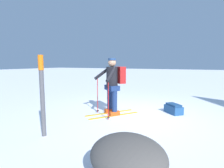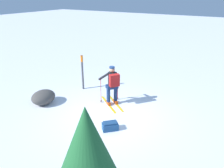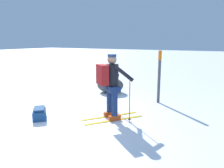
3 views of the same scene
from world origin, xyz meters
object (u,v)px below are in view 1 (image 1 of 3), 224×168
(trail_marker, at_px, (42,90))
(rock_boulder, at_px, (128,157))
(dropped_backpack, at_px, (173,109))
(skier, at_px, (113,82))

(trail_marker, relative_size, rock_boulder, 1.61)
(dropped_backpack, height_order, rock_boulder, rock_boulder)
(skier, xyz_separation_m, trail_marker, (0.62, 2.02, 0.01))
(skier, bearing_deg, trail_marker, 72.96)
(dropped_backpack, bearing_deg, rock_boulder, 87.19)
(trail_marker, height_order, rock_boulder, trail_marker)
(skier, height_order, dropped_backpack, skier)
(skier, relative_size, dropped_backpack, 2.72)
(rock_boulder, bearing_deg, skier, -60.38)
(dropped_backpack, distance_m, trail_marker, 3.74)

